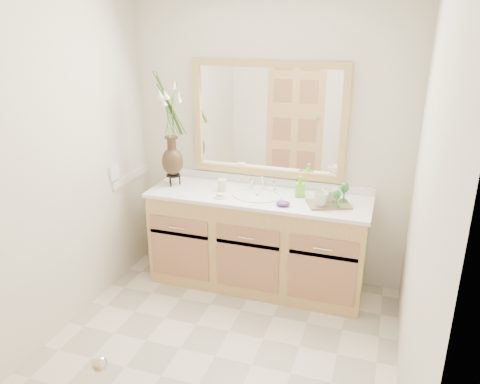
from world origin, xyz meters
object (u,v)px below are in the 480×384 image
(tumbler, at_px, (222,185))
(soap_bottle, at_px, (300,187))
(flower_vase, at_px, (170,116))
(tray, at_px, (329,204))

(tumbler, height_order, soap_bottle, soap_bottle)
(flower_vase, distance_m, tumbler, 0.72)
(flower_vase, xyz_separation_m, tray, (1.36, -0.05, -0.60))
(soap_bottle, bearing_deg, flower_vase, 167.79)
(tray, bearing_deg, soap_bottle, 131.20)
(soap_bottle, xyz_separation_m, tray, (0.26, -0.12, -0.07))
(tumbler, distance_m, tray, 0.90)
(flower_vase, xyz_separation_m, soap_bottle, (1.10, 0.07, -0.53))
(flower_vase, distance_m, tray, 1.49)
(tumbler, height_order, tray, tumbler)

